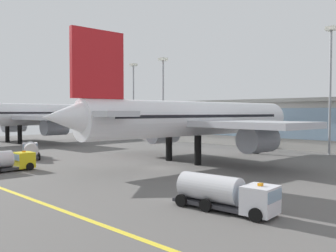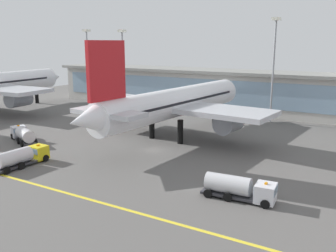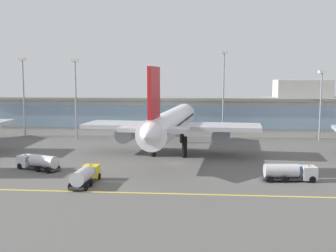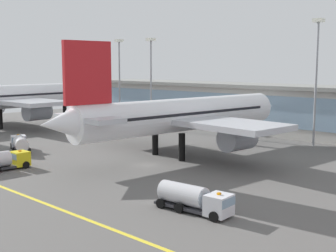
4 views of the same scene
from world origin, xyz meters
name	(u,v)px [view 4 (image 4 of 4)]	position (x,y,z in m)	size (l,w,h in m)	color
ground_plane	(147,165)	(0.00, 0.00, 0.00)	(180.00, 180.00, 0.00)	#5B5956
taxiway_centreline_stripe	(18,193)	(0.00, -22.00, 0.01)	(144.00, 0.50, 0.01)	yellow
terminal_building	(295,108)	(1.97, 44.26, 6.13)	(121.43, 14.00, 16.45)	beige
airliner_near_left	(5,98)	(-59.36, 6.79, 7.42)	(41.15, 57.54, 20.28)	black
airliner_near_right	(182,116)	(-1.20, 9.66, 7.01)	(40.13, 52.75, 19.16)	black
fuel_tanker_truck	(20,143)	(-25.12, -7.95, 1.51)	(9.26, 5.88, 2.90)	black
baggage_tug_near	(195,199)	(20.63, -12.58, 1.51)	(9.21, 3.54, 2.90)	black
service_truck_far	(2,161)	(-13.07, -17.54, 1.51)	(3.18, 9.12, 2.90)	black
apron_light_mast_west	(151,69)	(-29.19, 29.76, 14.69)	(1.80, 1.80, 22.24)	gray
apron_light_mast_centre	(317,64)	(11.43, 34.29, 15.91)	(1.80, 1.80, 24.44)	gray
apron_light_mast_east	(119,68)	(-45.90, 33.89, 14.95)	(1.80, 1.80, 22.71)	gray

